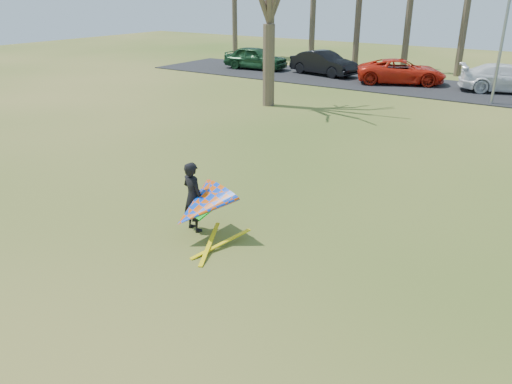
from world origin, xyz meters
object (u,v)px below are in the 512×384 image
Objects in this scene: car_1 at (324,63)px; kite_flyer at (199,205)px; car_0 at (256,58)px; car_2 at (401,71)px; car_3 at (509,78)px; streetlight at (510,18)px.

car_1 is 2.14× the size of kite_flyer.
car_2 is (11.57, -0.01, -0.07)m from car_0.
car_3 is at bearing -92.90° from car_0.
car_3 is at bearing -106.29° from car_2.
car_0 reaches higher than car_2.
car_3 reaches higher than car_2.
streetlight reaches higher than car_0.
car_1 is at bearing 63.59° from car_2.
car_1 is (-12.27, 3.64, -3.56)m from streetlight.
kite_flyer is (14.80, -24.31, -0.05)m from car_0.
car_1 is 26.30m from kite_flyer.
kite_flyer is (9.11, -24.68, -0.04)m from car_1.
car_0 is at bearing 121.34° from kite_flyer.
car_1 is at bearing 163.48° from streetlight.
kite_flyer is at bearing -153.83° from car_0.
streetlight is at bearing 162.23° from car_3.
car_2 is (-6.40, 3.26, -3.62)m from streetlight.
car_3 is 2.35× the size of kite_flyer.
streetlight is 13.28m from car_1.
car_0 is 0.98× the size of car_1.
car_3 is at bearing -76.51° from car_1.
car_0 reaches higher than car_1.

